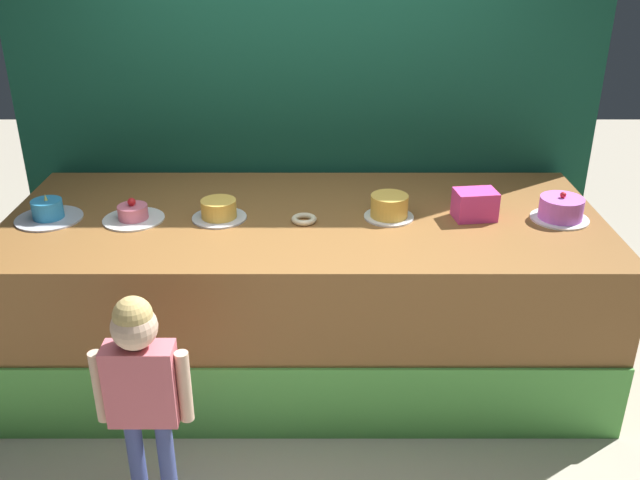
# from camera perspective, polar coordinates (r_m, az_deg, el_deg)

# --- Properties ---
(ground_plane) EXTENTS (12.00, 12.00, 0.00)m
(ground_plane) POSITION_cam_1_polar(r_m,az_deg,el_deg) (3.68, -1.30, -15.75)
(ground_plane) COLOR #BCB29E
(stage_platform) EXTENTS (3.20, 1.38, 0.93)m
(stage_platform) POSITION_cam_1_polar(r_m,az_deg,el_deg) (3.96, -1.15, -4.21)
(stage_platform) COLOR brown
(stage_platform) RESTS_ON ground_plane
(curtain_backdrop) EXTENTS (3.59, 0.08, 3.02)m
(curtain_backdrop) POSITION_cam_1_polar(r_m,az_deg,el_deg) (4.33, -1.07, 13.20)
(curtain_backdrop) COLOR #144C38
(curtain_backdrop) RESTS_ON ground_plane
(child_figure) EXTENTS (0.41, 0.19, 1.06)m
(child_figure) POSITION_cam_1_polar(r_m,az_deg,el_deg) (3.00, -14.40, -10.84)
(child_figure) COLOR #3F4C8C
(child_figure) RESTS_ON ground_plane
(pink_box) EXTENTS (0.23, 0.18, 0.16)m
(pink_box) POSITION_cam_1_polar(r_m,az_deg,el_deg) (3.78, 12.65, 2.84)
(pink_box) COLOR #F1409D
(pink_box) RESTS_ON stage_platform
(donut) EXTENTS (0.13, 0.13, 0.03)m
(donut) POSITION_cam_1_polar(r_m,az_deg,el_deg) (3.67, -1.25, 1.71)
(donut) COLOR beige
(donut) RESTS_ON stage_platform
(cake_far_left) EXTENTS (0.35, 0.35, 0.14)m
(cake_far_left) POSITION_cam_1_polar(r_m,az_deg,el_deg) (3.96, -21.32, 2.16)
(cake_far_left) COLOR silver
(cake_far_left) RESTS_ON stage_platform
(cake_left) EXTENTS (0.32, 0.32, 0.13)m
(cake_left) POSITION_cam_1_polar(r_m,az_deg,el_deg) (3.82, -14.99, 2.06)
(cake_left) COLOR white
(cake_left) RESTS_ON stage_platform
(cake_center) EXTENTS (0.29, 0.29, 0.11)m
(cake_center) POSITION_cam_1_polar(r_m,az_deg,el_deg) (3.74, -8.21, 2.42)
(cake_center) COLOR silver
(cake_center) RESTS_ON stage_platform
(cake_right) EXTENTS (0.27, 0.27, 0.13)m
(cake_right) POSITION_cam_1_polar(r_m,az_deg,el_deg) (3.72, 5.77, 2.69)
(cake_right) COLOR white
(cake_right) RESTS_ON stage_platform
(cake_far_right) EXTENTS (0.31, 0.31, 0.16)m
(cake_far_right) POSITION_cam_1_polar(r_m,az_deg,el_deg) (3.90, 19.21, 2.39)
(cake_far_right) COLOR white
(cake_far_right) RESTS_ON stage_platform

